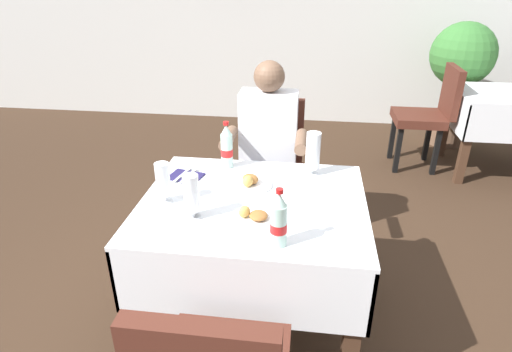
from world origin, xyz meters
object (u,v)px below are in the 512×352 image
plate_near_camera (255,217)px  cola_bottle_secondary (279,221)px  main_dining_table (253,231)px  cola_bottle_primary (227,147)px  napkin_cutlery_set (186,176)px  seated_diner_far (267,150)px  beer_glass_middle (313,154)px  potted_plant_corner (460,66)px  beer_glass_left (191,195)px  plate_far_diner (250,183)px  background_chair_left (429,112)px  beer_glass_right (163,182)px  background_dining_table (511,113)px  chair_far_diner_seat (270,165)px

plate_near_camera → cola_bottle_secondary: size_ratio=0.88×
main_dining_table → cola_bottle_primary: size_ratio=4.06×
napkin_cutlery_set → cola_bottle_secondary: bearing=-45.3°
cola_bottle_primary → seated_diner_far: bearing=64.1°
main_dining_table → beer_glass_middle: (0.27, 0.33, 0.29)m
potted_plant_corner → beer_glass_left: bearing=-123.0°
beer_glass_left → cola_bottle_secondary: (0.39, -0.16, -0.00)m
plate_far_diner → beer_glass_middle: size_ratio=0.97×
background_chair_left → plate_far_diner: bearing=-123.7°
beer_glass_right → napkin_cutlery_set: 0.28m
beer_glass_middle → background_dining_table: beer_glass_middle is taller
beer_glass_middle → chair_far_diner_seat: bearing=117.6°
napkin_cutlery_set → potted_plant_corner: (2.14, 2.69, 0.08)m
cola_bottle_primary → background_chair_left: bearing=50.3°
plate_far_diner → beer_glass_right: beer_glass_right is taller
background_dining_table → beer_glass_middle: bearing=-133.3°
beer_glass_middle → beer_glass_right: 0.79m
seated_diner_far → beer_glass_left: (-0.23, -0.92, 0.16)m
main_dining_table → background_dining_table: same height
plate_far_diner → cola_bottle_primary: size_ratio=0.86×
seated_diner_far → beer_glass_left: size_ratio=6.08×
seated_diner_far → beer_glass_right: bearing=-116.6°
beer_glass_right → background_chair_left: (1.76, 2.28, -0.30)m
cola_bottle_primary → background_dining_table: size_ratio=0.26×
cola_bottle_primary → potted_plant_corner: (1.95, 2.53, -0.03)m
seated_diner_far → napkin_cutlery_set: 0.66m
beer_glass_right → background_chair_left: background_chair_left is taller
beer_glass_middle → cola_bottle_primary: (-0.47, 0.03, -0.00)m
beer_glass_middle → napkin_cutlery_set: size_ratio=1.19×
plate_far_diner → beer_glass_left: bearing=-122.1°
beer_glass_middle → cola_bottle_secondary: cola_bottle_secondary is taller
main_dining_table → cola_bottle_secondary: cola_bottle_secondary is taller
potted_plant_corner → plate_far_diner: bearing=-123.1°
background_dining_table → background_chair_left: background_chair_left is taller
plate_far_diner → beer_glass_left: beer_glass_left is taller
background_chair_left → napkin_cutlery_set: bearing=-130.7°
napkin_cutlery_set → beer_glass_left: bearing=-69.6°
plate_near_camera → cola_bottle_primary: cola_bottle_primary is taller
chair_far_diner_seat → potted_plant_corner: size_ratio=0.76×
plate_near_camera → plate_far_diner: (-0.07, 0.32, 0.00)m
beer_glass_left → cola_bottle_primary: (0.05, 0.54, 0.00)m
beer_glass_right → potted_plant_corner: 3.66m
seated_diner_far → cola_bottle_primary: 0.45m
beer_glass_middle → potted_plant_corner: size_ratio=0.18×
seated_diner_far → background_dining_table: size_ratio=1.26×
beer_glass_middle → napkin_cutlery_set: (-0.66, -0.12, -0.11)m
background_chair_left → potted_plant_corner: 0.84m
plate_far_diner → seated_diner_far: bearing=87.3°
seated_diner_far → plate_near_camera: 0.92m
plate_far_diner → cola_bottle_secondary: cola_bottle_secondary is taller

